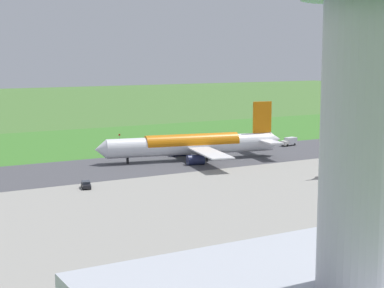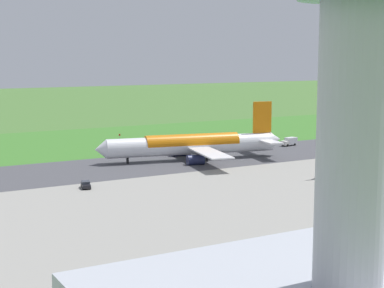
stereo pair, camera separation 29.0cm
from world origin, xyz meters
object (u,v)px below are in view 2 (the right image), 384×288
traffic_cone_orange (108,142)px  service_car_followme (86,185)px  airliner_main (193,144)px  service_truck_fuel (289,141)px  no_stopping_sign (120,137)px

traffic_cone_orange → service_car_followme: bearing=64.2°
airliner_main → service_truck_fuel: (-40.28, -8.20, -2.95)m
service_truck_fuel → traffic_cone_orange: service_truck_fuel is taller
service_car_followme → no_stopping_sign: 75.84m
service_car_followme → no_stopping_sign: size_ratio=1.96×
airliner_main → service_car_followme: bearing=27.8°
service_truck_fuel → airliner_main: bearing=11.5°
service_car_followme → service_truck_fuel: bearing=-160.1°
airliner_main → service_car_followme: size_ratio=11.93×
service_car_followme → service_truck_fuel: service_truck_fuel is taller
service_car_followme → traffic_cone_orange: bearing=-115.8°
airliner_main → traffic_cone_orange: (8.18, -42.70, -4.08)m
service_car_followme → traffic_cone_orange: 70.12m
service_car_followme → no_stopping_sign: (-36.20, -66.64, 0.54)m
service_truck_fuel → no_stopping_sign: bearing=-41.6°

